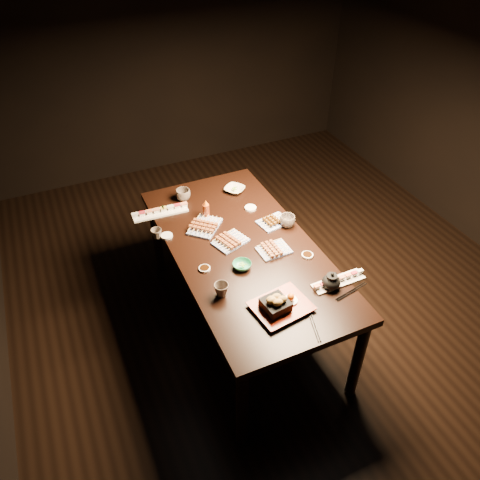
# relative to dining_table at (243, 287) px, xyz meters

# --- Properties ---
(ground) EXTENTS (5.00, 5.00, 0.00)m
(ground) POSITION_rel_dining_table_xyz_m (0.36, 0.02, -0.38)
(ground) COLOR black
(ground) RESTS_ON ground
(dining_table) EXTENTS (1.30, 1.96, 0.75)m
(dining_table) POSITION_rel_dining_table_xyz_m (0.00, 0.00, 0.00)
(dining_table) COLOR black
(dining_table) RESTS_ON ground
(sushi_platter_near) EXTENTS (0.34, 0.10, 0.04)m
(sushi_platter_near) POSITION_rel_dining_table_xyz_m (0.38, -0.54, 0.40)
(sushi_platter_near) COLOR white
(sushi_platter_near) RESTS_ON dining_table
(sushi_platter_far) EXTENTS (0.40, 0.13, 0.05)m
(sushi_platter_far) POSITION_rel_dining_table_xyz_m (-0.39, 0.59, 0.40)
(sushi_platter_far) COLOR white
(sushi_platter_far) RESTS_ON dining_table
(yakitori_plate_center) EXTENTS (0.26, 0.22, 0.06)m
(yakitori_plate_center) POSITION_rel_dining_table_xyz_m (-0.06, 0.07, 0.40)
(yakitori_plate_center) COLOR #828EB6
(yakitori_plate_center) RESTS_ON dining_table
(yakitori_plate_right) EXTENTS (0.21, 0.16, 0.05)m
(yakitori_plate_right) POSITION_rel_dining_table_xyz_m (0.16, -0.12, 0.40)
(yakitori_plate_right) COLOR #828EB6
(yakitori_plate_right) RESTS_ON dining_table
(yakitori_plate_left) EXTENTS (0.29, 0.30, 0.06)m
(yakitori_plate_left) POSITION_rel_dining_table_xyz_m (-0.16, 0.30, 0.41)
(yakitori_plate_left) COLOR #828EB6
(yakitori_plate_left) RESTS_ON dining_table
(tsukune_plate) EXTENTS (0.23, 0.19, 0.05)m
(tsukune_plate) POSITION_rel_dining_table_xyz_m (0.30, 0.15, 0.40)
(tsukune_plate) COLOR #828EB6
(tsukune_plate) RESTS_ON dining_table
(edamame_bowl_green) EXTENTS (0.15, 0.15, 0.04)m
(edamame_bowl_green) POSITION_rel_dining_table_xyz_m (-0.09, -0.18, 0.39)
(edamame_bowl_green) COLOR #309469
(edamame_bowl_green) RESTS_ON dining_table
(edamame_bowl_cream) EXTENTS (0.21, 0.21, 0.04)m
(edamame_bowl_cream) POSITION_rel_dining_table_xyz_m (0.22, 0.63, 0.39)
(edamame_bowl_cream) COLOR beige
(edamame_bowl_cream) RESTS_ON dining_table
(tempura_tray) EXTENTS (0.35, 0.30, 0.12)m
(tempura_tray) POSITION_rel_dining_table_xyz_m (-0.03, -0.59, 0.43)
(tempura_tray) COLOR black
(tempura_tray) RESTS_ON dining_table
(teacup_near_left) EXTENTS (0.12, 0.12, 0.08)m
(teacup_near_left) POSITION_rel_dining_table_xyz_m (-0.30, -0.35, 0.42)
(teacup_near_left) COLOR brown
(teacup_near_left) RESTS_ON dining_table
(teacup_mid_right) EXTENTS (0.12, 0.12, 0.08)m
(teacup_mid_right) POSITION_rel_dining_table_xyz_m (0.37, 0.08, 0.42)
(teacup_mid_right) COLOR brown
(teacup_mid_right) RESTS_ON dining_table
(teacup_far_left) EXTENTS (0.10, 0.10, 0.07)m
(teacup_far_left) POSITION_rel_dining_table_xyz_m (-0.49, 0.33, 0.41)
(teacup_far_left) COLOR brown
(teacup_far_left) RESTS_ON dining_table
(teacup_far_right) EXTENTS (0.13, 0.13, 0.09)m
(teacup_far_right) POSITION_rel_dining_table_xyz_m (-0.18, 0.69, 0.42)
(teacup_far_right) COLOR brown
(teacup_far_right) RESTS_ON dining_table
(teapot) EXTENTS (0.18, 0.18, 0.11)m
(teapot) POSITION_rel_dining_table_xyz_m (0.32, -0.56, 0.43)
(teapot) COLOR black
(teapot) RESTS_ON dining_table
(condiment_bottle) EXTENTS (0.05, 0.05, 0.14)m
(condiment_bottle) POSITION_rel_dining_table_xyz_m (-0.10, 0.41, 0.45)
(condiment_bottle) COLOR maroon
(condiment_bottle) RESTS_ON dining_table
(sauce_dish_west) EXTENTS (0.08, 0.08, 0.01)m
(sauce_dish_west) POSITION_rel_dining_table_xyz_m (-0.31, -0.10, 0.38)
(sauce_dish_west) COLOR white
(sauce_dish_west) RESTS_ON dining_table
(sauce_dish_east) EXTENTS (0.10, 0.10, 0.01)m
(sauce_dish_east) POSITION_rel_dining_table_xyz_m (0.23, 0.37, 0.38)
(sauce_dish_east) COLOR white
(sauce_dish_east) RESTS_ON dining_table
(sauce_dish_se) EXTENTS (0.10, 0.10, 0.01)m
(sauce_dish_se) POSITION_rel_dining_table_xyz_m (0.34, -0.25, 0.38)
(sauce_dish_se) COLOR white
(sauce_dish_se) RESTS_ON dining_table
(sauce_dish_nw) EXTENTS (0.10, 0.10, 0.01)m
(sauce_dish_nw) POSITION_rel_dining_table_xyz_m (-0.43, 0.31, 0.38)
(sauce_dish_nw) COLOR white
(sauce_dish_nw) RESTS_ON dining_table
(chopsticks_near) EXTENTS (0.08, 0.22, 0.01)m
(chopsticks_near) POSITION_rel_dining_table_xyz_m (0.07, -0.78, 0.38)
(chopsticks_near) COLOR black
(chopsticks_near) RESTS_ON dining_table
(chopsticks_se) EXTENTS (0.24, 0.07, 0.01)m
(chopsticks_se) POSITION_rel_dining_table_xyz_m (0.41, -0.64, 0.38)
(chopsticks_se) COLOR black
(chopsticks_se) RESTS_ON dining_table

